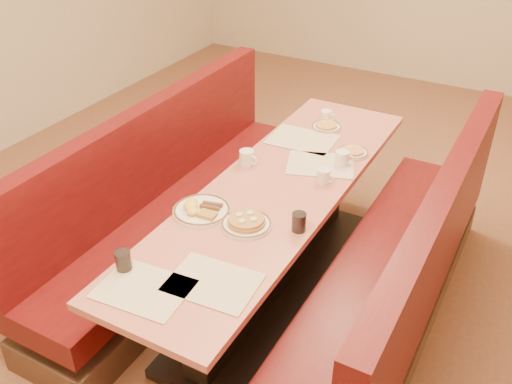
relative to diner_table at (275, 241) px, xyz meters
The scene contains 18 objects.
ground 0.37m from the diner_table, ahead, with size 8.00×8.00×0.00m, color #9E6647.
diner_table is the anchor object (origin of this frame).
booth_left 0.73m from the diner_table, behind, with size 0.55×2.50×1.05m.
booth_right 0.73m from the diner_table, ahead, with size 0.55×2.50×1.05m.
placemat_near_left 1.10m from the diner_table, 96.68° to the right, with size 0.39×0.29×0.00m, color beige.
placemat_near_right 0.93m from the diner_table, 81.93° to the right, with size 0.39×0.29×0.00m, color beige.
placemat_far_left 0.72m from the diner_table, 101.39° to the left, with size 0.41×0.31×0.00m, color beige.
placemat_far_right 0.53m from the diner_table, 72.22° to the left, with size 0.39×0.29×0.00m, color beige.
pancake_plate 0.56m from the diner_table, 85.06° to the right, with size 0.26×0.26×0.06m.
eggs_plate 0.62m from the diner_table, 119.18° to the right, with size 0.30×0.30×0.06m.
extra_plate_mid 0.73m from the diner_table, 68.18° to the left, with size 0.19×0.19×0.04m.
extra_plate_far 0.92m from the diner_table, 93.61° to the left, with size 0.20×0.20×0.04m.
coffee_mug_a 0.50m from the diner_table, 40.14° to the left, with size 0.11×0.08×0.08m.
coffee_mug_b 0.52m from the diner_table, 152.06° to the left, with size 0.12×0.09×0.09m.
coffee_mug_c 0.63m from the diner_table, 61.04° to the left, with size 0.12×0.08×0.09m.
coffee_mug_d 1.02m from the diner_table, 95.77° to the left, with size 0.11×0.07×0.08m.
soda_tumbler_near 1.09m from the diner_table, 106.25° to the right, with size 0.07×0.07×0.10m.
soda_tumbler_mid 0.59m from the diner_table, 47.77° to the right, with size 0.07×0.07×0.10m.
Camera 1 is at (1.20, -2.42, 2.41)m, focal length 40.00 mm.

